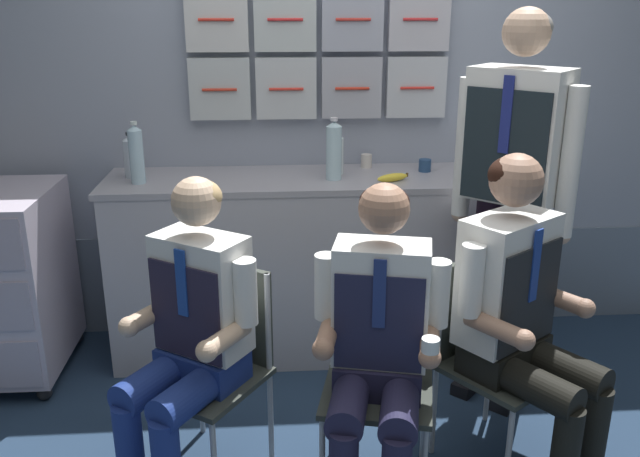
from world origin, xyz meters
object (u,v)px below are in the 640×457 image
crew_member_right (378,342)px  folding_chair_by_counter (484,339)px  service_trolley (17,279)px  folding_chair_left (219,348)px  crew_member_by_counter (522,308)px  crew_member_standing (512,177)px  coffee_cup_spare (366,160)px  water_bottle_blue_cap (338,153)px  snack_banana (393,177)px  folding_chair_right (380,357)px  crew_member_left (189,330)px

crew_member_right → folding_chair_by_counter: (0.47, 0.27, -0.15)m
service_trolley → folding_chair_left: 1.27m
folding_chair_by_counter → crew_member_by_counter: crew_member_by_counter is taller
service_trolley → crew_member_standing: size_ratio=0.53×
crew_member_standing → coffee_cup_spare: size_ratio=25.30×
water_bottle_blue_cap → snack_banana: 0.32m
folding_chair_by_counter → service_trolley: bearing=160.3°
crew_member_standing → water_bottle_blue_cap: (-0.70, 0.57, -0.01)m
coffee_cup_spare → crew_member_right: bearing=-95.7°
folding_chair_by_counter → water_bottle_blue_cap: 1.21m
service_trolley → coffee_cup_spare: 1.84m
crew_member_standing → folding_chair_right: bearing=-141.9°
folding_chair_left → snack_banana: size_ratio=4.76×
folding_chair_right → water_bottle_blue_cap: (-0.07, 1.06, 0.56)m
crew_member_left → folding_chair_right: bearing=1.7°
crew_member_left → folding_chair_right: crew_member_left is taller
snack_banana → folding_chair_left: bearing=-136.0°
folding_chair_left → water_bottle_blue_cap: water_bottle_blue_cap is taller
folding_chair_by_counter → water_bottle_blue_cap: (-0.50, 0.95, 0.56)m
folding_chair_left → crew_member_standing: (1.25, 0.38, 0.57)m
folding_chair_by_counter → water_bottle_blue_cap: bearing=117.8°
crew_member_right → folding_chair_right: bearing=77.2°
service_trolley → snack_banana: snack_banana is taller
service_trolley → crew_member_left: (0.94, -0.88, 0.15)m
service_trolley → folding_chair_by_counter: (2.08, -0.75, -0.00)m
folding_chair_right → crew_member_right: crew_member_right is taller
snack_banana → folding_chair_right: bearing=-101.8°
crew_member_standing → snack_banana: bearing=138.5°
crew_member_standing → folding_chair_left: bearing=-163.0°
crew_member_left → crew_member_by_counter: crew_member_by_counter is taller
crew_member_right → folding_chair_by_counter: size_ratio=1.47×
folding_chair_right → folding_chair_by_counter: size_ratio=1.00×
crew_member_by_counter → crew_member_standing: (0.11, 0.51, 0.37)m
crew_member_right → water_bottle_blue_cap: size_ratio=5.34×
folding_chair_right → coffee_cup_spare: (0.10, 1.19, 0.49)m
service_trolley → water_bottle_blue_cap: size_ratio=4.18×
coffee_cup_spare → service_trolley: bearing=-169.2°
folding_chair_by_counter → snack_banana: 0.94m
folding_chair_left → coffee_cup_spare: size_ratio=11.78×
crew_member_standing → crew_member_left: bearing=-158.9°
folding_chair_left → crew_member_standing: size_ratio=0.47×
water_bottle_blue_cap → snack_banana: size_ratio=1.31×
folding_chair_left → crew_member_right: (0.58, -0.27, 0.15)m
coffee_cup_spare → snack_banana: size_ratio=0.40×
folding_chair_right → crew_member_right: size_ratio=0.68×
folding_chair_left → snack_banana: bearing=44.0°
folding_chair_left → crew_member_by_counter: bearing=-6.4°
service_trolley → folding_chair_right: bearing=-27.5°
coffee_cup_spare → folding_chair_left: bearing=-123.7°
folding_chair_by_counter → crew_member_standing: bearing=62.9°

